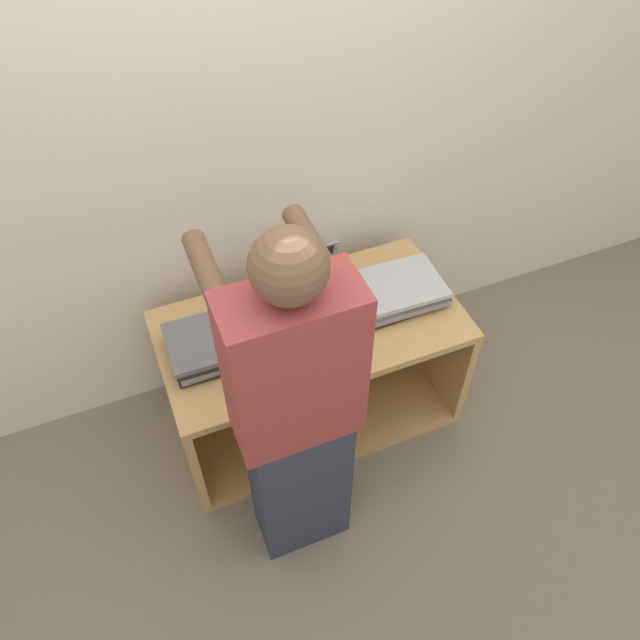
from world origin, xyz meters
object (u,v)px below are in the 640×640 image
(laptop_open, at_px, (305,304))
(person, at_px, (296,418))
(laptop_stack_right, at_px, (398,290))
(laptop_stack_left, at_px, (217,343))

(laptop_open, height_order, person, person)
(laptop_stack_right, bearing_deg, laptop_open, 171.33)
(laptop_open, relative_size, person, 0.23)
(laptop_open, distance_m, laptop_stack_left, 0.39)
(laptop_stack_left, height_order, laptop_stack_right, same)
(person, bearing_deg, laptop_stack_right, 38.14)
(laptop_stack_right, distance_m, person, 0.82)
(laptop_stack_right, relative_size, person, 0.24)
(laptop_stack_left, bearing_deg, person, -75.03)
(laptop_stack_left, distance_m, laptop_stack_right, 0.78)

